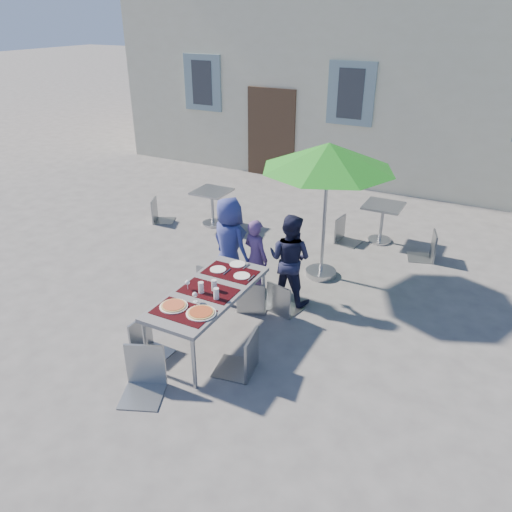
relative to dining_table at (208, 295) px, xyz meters
The scene contains 22 objects.
ground 1.03m from the dining_table, 130.91° to the right, with size 90.00×90.00×0.00m, color #4E4D50.
dining_table is the anchor object (origin of this frame).
pizza_near_left 0.54m from the dining_table, 107.24° to the right, with size 0.34×0.34×0.03m.
pizza_near_right 0.54m from the dining_table, 66.53° to the right, with size 0.35×0.35×0.03m.
glassware 0.16m from the dining_table, 69.82° to the right, with size 0.51×0.40×0.15m.
place_settings 0.62m from the dining_table, 90.23° to the left, with size 0.63×0.49×0.01m.
child_0 1.46m from the dining_table, 109.79° to the left, with size 0.71×0.46×1.46m, color navy.
child_1 1.37m from the dining_table, 91.72° to the left, with size 0.44×0.29×1.21m, color #543874.
child_2 1.49m from the dining_table, 70.73° to the left, with size 0.67×0.38×1.37m, color #181A36.
chair_0 1.11m from the dining_table, 119.88° to the left, with size 0.48×0.49×0.98m.
chair_1 0.92m from the dining_table, 80.35° to the left, with size 0.51×0.51×0.93m.
chair_2 1.20m from the dining_table, 61.87° to the left, with size 0.48×0.48×0.92m.
chair_3 0.84m from the dining_table, 133.25° to the right, with size 0.42×0.41×0.90m.
chair_4 0.78m from the dining_table, 27.38° to the right, with size 0.53×0.53×1.03m.
chair_5 1.18m from the dining_table, 97.28° to the right, with size 0.61×0.61×1.04m.
patio_umbrella 2.75m from the dining_table, 74.70° to the left, with size 2.04×2.04×2.19m.
cafe_table_0 3.97m from the dining_table, 121.57° to the left, with size 0.67×0.67×0.71m.
bg_chair_l_0 4.34m from the dining_table, 136.21° to the left, with size 0.53×0.53×0.90m.
bg_chair_r_0 3.54m from the dining_table, 115.41° to the left, with size 0.51×0.51×0.93m.
cafe_table_1 4.29m from the dining_table, 74.50° to the left, with size 0.68×0.68×0.73m.
bg_chair_l_1 3.83m from the dining_table, 81.65° to the left, with size 0.45×0.45×0.91m.
bg_chair_r_1 4.31m from the dining_table, 61.43° to the left, with size 0.52×0.52×0.94m.
Camera 1 is at (3.54, -3.94, 3.93)m, focal length 35.00 mm.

